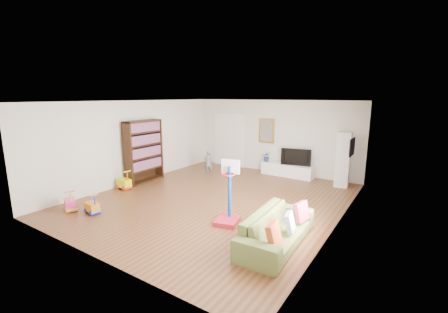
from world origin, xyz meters
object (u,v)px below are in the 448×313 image
Objects in this scene: media_console at (287,170)px; basketball_hoop at (227,193)px; bookshelf at (144,152)px; sofa at (277,229)px.

basketball_hoop is (0.40, -4.64, 0.50)m from media_console.
media_console is 5.06m from bookshelf.
bookshelf is at bearing 71.23° from sofa.
sofa is at bearing -68.27° from media_console.
bookshelf is at bearing 147.83° from basketball_hoop.
media_console is at bearing 39.41° from bookshelf.
media_console is 5.21m from sofa.
media_console is at bearing 80.42° from basketball_hoop.
basketball_hoop is at bearing 75.63° from sofa.
bookshelf is at bearing -136.03° from media_console.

